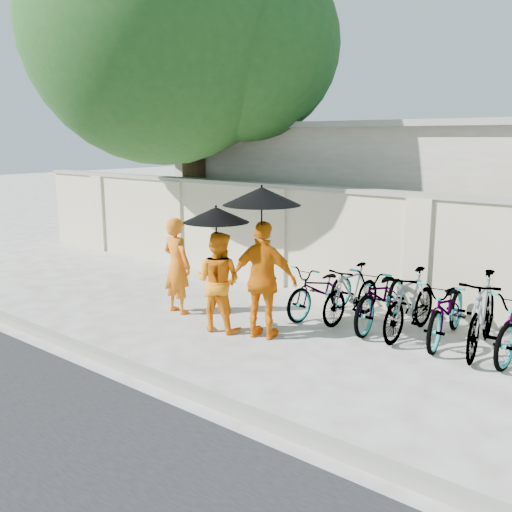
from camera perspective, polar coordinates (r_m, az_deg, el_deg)
The scene contains 16 objects.
ground at distance 8.96m, azimuth -4.70°, elevation -7.82°, with size 80.00×80.00×0.00m, color silver.
kerb at distance 7.89m, azimuth -13.45°, elevation -10.44°, with size 40.00×0.16×0.12m, color gray.
compound_wall at distance 10.65m, azimuth 11.22°, elevation 0.73°, with size 20.00×0.30×2.00m, color beige.
building_behind at distance 13.69m, azimuth 22.65°, elevation 5.01°, with size 14.00×6.00×3.20m, color #BCB7A6.
shade_tree at distance 13.30m, azimuth -7.77°, elevation 20.76°, with size 6.70×6.20×8.20m.
monk_left at distance 9.90m, azimuth -7.90°, elevation -0.96°, with size 0.61×0.40×1.67m, color orange.
monk_center at distance 8.94m, azimuth -3.80°, elevation -2.55°, with size 0.77×0.60×1.58m, color orange.
parasol_center at distance 8.64m, azimuth -4.02°, elevation 4.14°, with size 1.01×1.01×1.07m.
monk_right at distance 8.55m, azimuth 0.79°, elevation -2.45°, with size 1.05×0.44×1.79m, color orange.
parasol_right at distance 8.25m, azimuth 0.57°, elevation 6.02°, with size 1.15×1.15×1.29m.
bike_0 at distance 9.79m, azimuth 6.59°, elevation -3.36°, with size 0.60×1.73×0.91m, color #A0A0A0.
bike_1 at distance 9.58m, azimuth 9.53°, elevation -3.66°, with size 0.45×1.58×0.95m, color #A0A0A0.
bike_2 at distance 9.36m, azimuth 12.49°, elevation -3.93°, with size 0.68×1.94×1.02m, color #A0A0A0.
bike_3 at distance 9.02m, azimuth 15.14°, elevation -4.59°, with size 0.49×1.73×1.04m, color #A0A0A0.
bike_4 at distance 8.95m, azimuth 18.60°, elevation -5.09°, with size 0.66×1.88×0.99m, color #A0A0A0.
bike_5 at distance 8.68m, azimuth 21.68°, elevation -5.37°, with size 0.53×1.88×1.13m, color #A0A0A0.
Camera 1 is at (5.89, -6.05, 3.00)m, focal length 40.00 mm.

